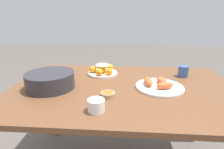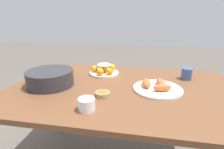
{
  "view_description": "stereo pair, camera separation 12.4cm",
  "coord_description": "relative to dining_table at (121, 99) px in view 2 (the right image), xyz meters",
  "views": [
    {
      "loc": [
        -0.0,
        1.06,
        1.17
      ],
      "look_at": [
        0.08,
        -0.12,
        0.77
      ],
      "focal_mm": 28.0,
      "sensor_mm": 36.0,
      "label": 1
    },
    {
      "loc": [
        -0.13,
        1.04,
        1.17
      ],
      "look_at": [
        0.08,
        -0.12,
        0.77
      ],
      "focal_mm": 28.0,
      "sensor_mm": 36.0,
      "label": 2
    }
  ],
  "objects": [
    {
      "name": "dining_table",
      "position": [
        0.0,
        0.0,
        0.0
      ],
      "size": [
        1.45,
        0.93,
        0.73
      ],
      "color": "brown",
      "rests_on": "ground_plane"
    },
    {
      "name": "cake_plate",
      "position": [
        0.17,
        -0.23,
        0.12
      ],
      "size": [
        0.23,
        0.23,
        0.09
      ],
      "color": "silver",
      "rests_on": "dining_table"
    },
    {
      "name": "serving_bowl",
      "position": [
        0.47,
        0.05,
        0.14
      ],
      "size": [
        0.3,
        0.3,
        0.1
      ],
      "color": "#2D2D33",
      "rests_on": "dining_table"
    },
    {
      "name": "sauce_bowl",
      "position": [
        0.09,
        0.16,
        0.1
      ],
      "size": [
        0.08,
        0.08,
        0.03
      ],
      "color": "tan",
      "rests_on": "dining_table"
    },
    {
      "name": "seafood_platter",
      "position": [
        -0.22,
        0.01,
        0.1
      ],
      "size": [
        0.3,
        0.3,
        0.06
      ],
      "color": "silver",
      "rests_on": "dining_table"
    },
    {
      "name": "cup_near",
      "position": [
        -0.44,
        -0.23,
        0.13
      ],
      "size": [
        0.07,
        0.07,
        0.08
      ],
      "color": "#38568E",
      "rests_on": "dining_table"
    },
    {
      "name": "cup_far",
      "position": [
        0.13,
        0.32,
        0.12
      ],
      "size": [
        0.08,
        0.08,
        0.06
      ],
      "color": "white",
      "rests_on": "dining_table"
    }
  ]
}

